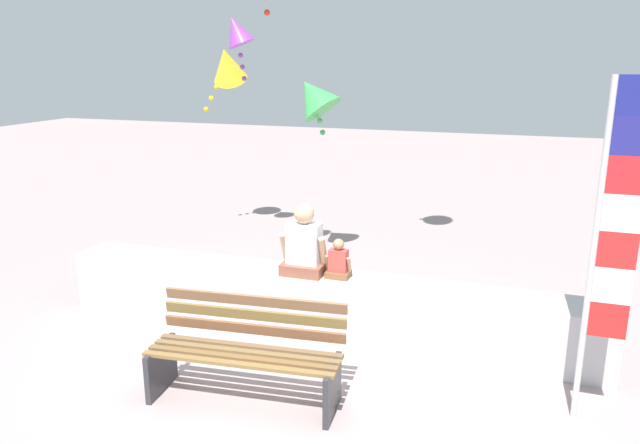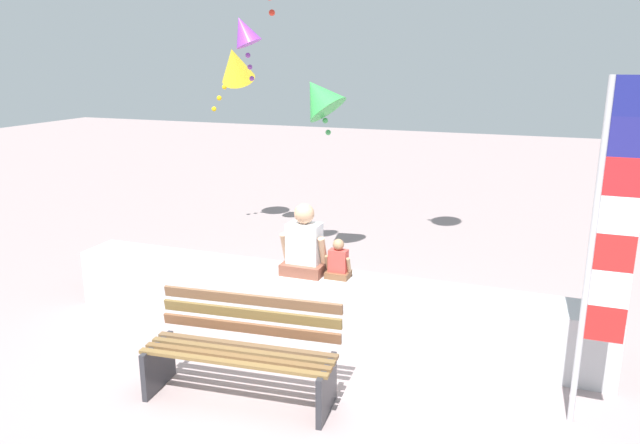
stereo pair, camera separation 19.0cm
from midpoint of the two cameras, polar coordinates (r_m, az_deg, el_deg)
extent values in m
plane|color=gray|center=(6.16, -2.05, -13.45)|extent=(40.00, 40.00, 0.00)
cube|color=#B5B6BA|center=(6.73, 0.73, -7.70)|extent=(5.98, 0.57, 0.67)
cube|color=brown|center=(5.32, -7.36, -13.00)|extent=(1.72, 0.23, 0.03)
cube|color=brown|center=(5.41, -6.89, -12.47)|extent=(1.72, 0.23, 0.03)
cube|color=brown|center=(5.51, -6.45, -11.95)|extent=(1.72, 0.23, 0.03)
cube|color=brown|center=(5.60, -6.02, -11.45)|extent=(1.72, 0.23, 0.03)
cube|color=brown|center=(5.64, -5.66, -9.90)|extent=(1.72, 0.21, 0.10)
cube|color=brown|center=(5.60, -5.61, -8.60)|extent=(1.72, 0.21, 0.10)
cube|color=brown|center=(5.57, -5.56, -7.29)|extent=(1.72, 0.21, 0.10)
cube|color=#2D2D33|center=(5.88, -14.04, -12.93)|extent=(0.10, 0.53, 0.45)
cube|color=#2D2D33|center=(5.35, 1.68, -15.46)|extent=(0.10, 0.53, 0.45)
cube|color=brown|center=(6.65, -0.64, -4.31)|extent=(0.46, 0.38, 0.13)
cube|color=white|center=(6.56, -0.65, -1.99)|extent=(0.35, 0.23, 0.44)
cylinder|color=tan|center=(6.64, -2.47, -2.27)|extent=(0.07, 0.18, 0.32)
cylinder|color=tan|center=(6.48, 1.10, -2.69)|extent=(0.07, 0.18, 0.32)
sphere|color=tan|center=(6.47, -0.65, 0.79)|extent=(0.22, 0.22, 0.22)
cube|color=brown|center=(6.54, 2.55, -4.94)|extent=(0.25, 0.21, 0.07)
cube|color=#D34038|center=(6.48, 2.57, -3.66)|extent=(0.20, 0.13, 0.24)
cylinder|color=#9A7452|center=(6.52, 1.53, -3.81)|extent=(0.04, 0.10, 0.18)
cylinder|color=#9A7452|center=(6.45, 3.55, -4.05)|extent=(0.04, 0.10, 0.18)
sphere|color=#9A7452|center=(6.43, 2.59, -2.13)|extent=(0.12, 0.12, 0.12)
cylinder|color=#B7B7BC|center=(5.22, 24.96, -3.38)|extent=(0.05, 0.05, 2.84)
cube|color=red|center=(5.41, 26.16, -8.61)|extent=(0.29, 0.02, 0.30)
cube|color=white|center=(5.31, 26.53, -5.67)|extent=(0.29, 0.02, 0.30)
cube|color=red|center=(5.22, 26.91, -2.63)|extent=(0.29, 0.02, 0.30)
cube|color=white|center=(5.14, 27.30, 0.52)|extent=(0.29, 0.02, 0.30)
cube|color=red|center=(5.08, 27.71, 3.74)|extent=(0.29, 0.02, 0.30)
cube|color=navy|center=(5.04, 28.12, 7.03)|extent=(0.29, 0.02, 0.30)
cube|color=navy|center=(5.02, 28.55, 10.36)|extent=(0.29, 0.02, 0.30)
cone|color=green|center=(8.61, 0.55, 11.77)|extent=(0.82, 0.67, 0.74)
sphere|color=#49AB5D|center=(8.71, 0.84, 10.62)|extent=(0.08, 0.08, 0.08)
sphere|color=#49AB5D|center=(8.82, 1.12, 9.51)|extent=(0.08, 0.08, 0.08)
sphere|color=#49AB5D|center=(8.93, 1.39, 8.41)|extent=(0.08, 0.08, 0.08)
sphere|color=red|center=(8.26, -3.85, 19.03)|extent=(0.08, 0.08, 0.08)
cone|color=yellow|center=(10.23, -7.43, 14.47)|extent=(0.65, 0.83, 0.76)
sphere|color=yellow|center=(10.27, -7.94, 13.45)|extent=(0.08, 0.08, 0.08)
sphere|color=yellow|center=(10.31, -8.44, 12.44)|extent=(0.08, 0.08, 0.08)
sphere|color=yellow|center=(10.35, -8.92, 11.43)|extent=(0.08, 0.08, 0.08)
sphere|color=yellow|center=(10.40, -9.40, 10.44)|extent=(0.08, 0.08, 0.08)
cone|color=purple|center=(9.70, -6.59, 17.43)|extent=(0.62, 0.52, 0.54)
sphere|color=purple|center=(9.79, -6.40, 16.36)|extent=(0.08, 0.08, 0.08)
sphere|color=purple|center=(9.88, -6.22, 15.31)|extent=(0.08, 0.08, 0.08)
sphere|color=purple|center=(9.98, -6.05, 14.28)|extent=(0.08, 0.08, 0.08)
sphere|color=purple|center=(10.08, -5.88, 13.27)|extent=(0.08, 0.08, 0.08)
camera|label=1|loc=(0.09, -89.15, 0.23)|focal=34.06mm
camera|label=2|loc=(0.09, 90.85, -0.23)|focal=34.06mm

